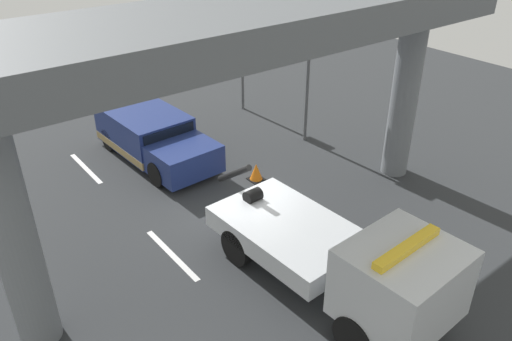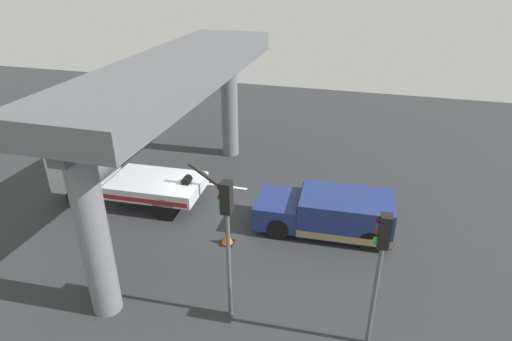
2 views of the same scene
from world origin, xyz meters
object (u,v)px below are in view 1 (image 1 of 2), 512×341
(tow_truck_white, at_px, (347,260))
(traffic_cone_orange, at_px, (256,172))
(towed_van_green, at_px, (153,137))
(traffic_light_far, at_px, (309,57))
(traffic_light_near, at_px, (242,40))

(tow_truck_white, height_order, traffic_cone_orange, tow_truck_white)
(tow_truck_white, relative_size, towed_van_green, 1.38)
(traffic_light_far, bearing_deg, tow_truck_white, -36.78)
(traffic_cone_orange, bearing_deg, tow_truck_white, -17.82)
(towed_van_green, distance_m, traffic_cone_orange, 4.08)
(traffic_light_near, distance_m, traffic_cone_orange, 6.81)
(traffic_light_far, distance_m, traffic_cone_orange, 4.67)
(tow_truck_white, xyz_separation_m, traffic_light_far, (-6.95, 5.20, 2.08))
(traffic_light_far, bearing_deg, towed_van_green, -114.15)
(tow_truck_white, bearing_deg, towed_van_green, -179.77)
(towed_van_green, relative_size, traffic_cone_orange, 8.95)
(traffic_light_far, height_order, traffic_cone_orange, traffic_light_far)
(towed_van_green, xyz_separation_m, traffic_light_near, (-1.65, 5.23, 2.28))
(towed_van_green, distance_m, traffic_light_near, 5.94)
(tow_truck_white, relative_size, traffic_light_near, 1.74)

